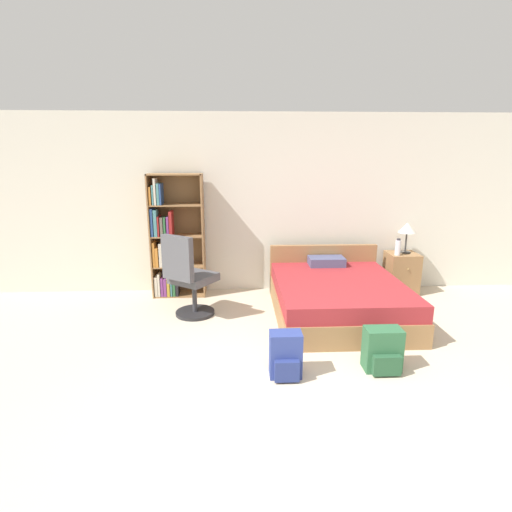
{
  "coord_description": "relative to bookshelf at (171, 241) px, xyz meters",
  "views": [
    {
      "loc": [
        -0.61,
        -2.66,
        2.0
      ],
      "look_at": [
        -0.39,
        1.98,
        0.83
      ],
      "focal_mm": 28.0,
      "sensor_mm": 36.0,
      "label": 1
    }
  ],
  "objects": [
    {
      "name": "ground_plane",
      "position": [
        1.57,
        -2.99,
        -0.82
      ],
      "size": [
        14.0,
        14.0,
        0.0
      ],
      "primitive_type": "plane",
      "color": "beige"
    },
    {
      "name": "backpack_blue",
      "position": [
        1.39,
        -2.32,
        -0.61
      ],
      "size": [
        0.3,
        0.26,
        0.43
      ],
      "color": "navy",
      "rests_on": "ground_plane"
    },
    {
      "name": "water_bottle",
      "position": [
        3.27,
        -0.15,
        -0.1
      ],
      "size": [
        0.08,
        0.08,
        0.25
      ],
      "color": "silver",
      "rests_on": "nightstand"
    },
    {
      "name": "office_chair",
      "position": [
        0.34,
        -0.85,
        -0.3
      ],
      "size": [
        0.7,
        0.72,
        1.08
      ],
      "color": "#232326",
      "rests_on": "ground_plane"
    },
    {
      "name": "bed",
      "position": [
        2.22,
        -0.85,
        -0.57
      ],
      "size": [
        1.57,
        1.93,
        0.73
      ],
      "color": "olive",
      "rests_on": "ground_plane"
    },
    {
      "name": "table_lamp",
      "position": [
        3.44,
        -0.01,
        0.14
      ],
      "size": [
        0.25,
        0.25,
        0.45
      ],
      "color": "#333333",
      "rests_on": "nightstand"
    },
    {
      "name": "nightstand",
      "position": [
        3.39,
        -0.05,
        -0.51
      ],
      "size": [
        0.43,
        0.45,
        0.6
      ],
      "color": "olive",
      "rests_on": "ground_plane"
    },
    {
      "name": "backpack_green",
      "position": [
        2.33,
        -2.25,
        -0.62
      ],
      "size": [
        0.35,
        0.27,
        0.42
      ],
      "color": "#2D603D",
      "rests_on": "ground_plane"
    },
    {
      "name": "bookshelf",
      "position": [
        0.0,
        0.0,
        0.0
      ],
      "size": [
        0.75,
        0.33,
        1.76
      ],
      "color": "olive",
      "rests_on": "ground_plane"
    },
    {
      "name": "wall_back",
      "position": [
        1.57,
        0.24,
        0.48
      ],
      "size": [
        9.0,
        0.06,
        2.6
      ],
      "color": "silver",
      "rests_on": "ground_plane"
    }
  ]
}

